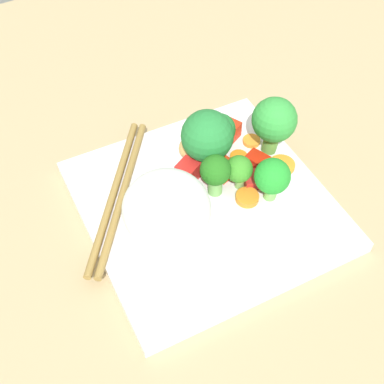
# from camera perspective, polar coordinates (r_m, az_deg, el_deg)

# --- Properties ---
(ground_plane) EXTENTS (1.10, 1.10, 0.02)m
(ground_plane) POSITION_cam_1_polar(r_m,az_deg,el_deg) (0.62, 1.39, -2.40)
(ground_plane) COLOR tan
(square_plate) EXTENTS (0.28, 0.28, 0.01)m
(square_plate) POSITION_cam_1_polar(r_m,az_deg,el_deg) (0.61, 1.42, -1.41)
(square_plate) COLOR white
(square_plate) RESTS_ON ground_plane
(rice_mound) EXTENTS (0.10, 0.10, 0.08)m
(rice_mound) POSITION_cam_1_polar(r_m,az_deg,el_deg) (0.55, -2.74, -1.82)
(rice_mound) COLOR white
(rice_mound) RESTS_ON square_plate
(broccoli_floret_0) EXTENTS (0.06, 0.06, 0.08)m
(broccoli_floret_0) POSITION_cam_1_polar(r_m,az_deg,el_deg) (0.60, 1.65, 5.95)
(broccoli_floret_0) COLOR #74AD5C
(broccoli_floret_0) RESTS_ON square_plate
(broccoli_floret_1) EXTENTS (0.04, 0.04, 0.06)m
(broccoli_floret_1) POSITION_cam_1_polar(r_m,az_deg,el_deg) (0.59, 8.62, 1.59)
(broccoli_floret_1) COLOR #76BD5A
(broccoli_floret_1) RESTS_ON square_plate
(broccoli_floret_2) EXTENTS (0.04, 0.04, 0.06)m
(broccoli_floret_2) POSITION_cam_1_polar(r_m,az_deg,el_deg) (0.59, 2.53, 2.14)
(broccoli_floret_2) COLOR #71B159
(broccoli_floret_2) RESTS_ON square_plate
(broccoli_floret_3) EXTENTS (0.03, 0.03, 0.05)m
(broccoli_floret_3) POSITION_cam_1_polar(r_m,az_deg,el_deg) (0.60, 5.09, 2.34)
(broccoli_floret_3) COLOR #7DB059
(broccoli_floret_3) RESTS_ON square_plate
(broccoli_floret_4) EXTENTS (0.04, 0.04, 0.05)m
(broccoli_floret_4) POSITION_cam_1_polar(r_m,az_deg,el_deg) (0.64, 2.99, 6.63)
(broccoli_floret_4) COLOR #73AE54
(broccoli_floret_4) RESTS_ON square_plate
(broccoli_floret_5) EXTENTS (0.05, 0.05, 0.08)m
(broccoli_floret_5) POSITION_cam_1_polar(r_m,az_deg,el_deg) (0.63, 8.81, 7.52)
(broccoli_floret_5) COLOR #5A993F
(broccoli_floret_5) RESTS_ON square_plate
(carrot_slice_0) EXTENTS (0.03, 0.03, 0.01)m
(carrot_slice_0) POSITION_cam_1_polar(r_m,az_deg,el_deg) (0.65, 5.04, 3.73)
(carrot_slice_0) COLOR orange
(carrot_slice_0) RESTS_ON square_plate
(carrot_slice_1) EXTENTS (0.03, 0.03, 0.01)m
(carrot_slice_1) POSITION_cam_1_polar(r_m,az_deg,el_deg) (0.67, 6.39, 5.46)
(carrot_slice_1) COLOR orange
(carrot_slice_1) RESTS_ON square_plate
(carrot_slice_2) EXTENTS (0.04, 0.04, 0.01)m
(carrot_slice_2) POSITION_cam_1_polar(r_m,az_deg,el_deg) (0.64, 9.83, 2.61)
(carrot_slice_2) COLOR orange
(carrot_slice_2) RESTS_ON square_plate
(carrot_slice_3) EXTENTS (0.03, 0.03, 0.01)m
(carrot_slice_3) POSITION_cam_1_polar(r_m,az_deg,el_deg) (0.61, 5.94, -0.59)
(carrot_slice_3) COLOR orange
(carrot_slice_3) RESTS_ON square_plate
(pepper_chunk_0) EXTENTS (0.03, 0.03, 0.01)m
(pepper_chunk_0) POSITION_cam_1_polar(r_m,az_deg,el_deg) (0.64, 7.02, 3.35)
(pepper_chunk_0) COLOR red
(pepper_chunk_0) RESTS_ON square_plate
(pepper_chunk_1) EXTENTS (0.03, 0.03, 0.02)m
(pepper_chunk_1) POSITION_cam_1_polar(r_m,az_deg,el_deg) (0.62, -0.61, 2.15)
(pepper_chunk_1) COLOR red
(pepper_chunk_1) RESTS_ON square_plate
(pepper_chunk_2) EXTENTS (0.03, 0.04, 0.01)m
(pepper_chunk_2) POSITION_cam_1_polar(r_m,az_deg,el_deg) (0.62, 6.93, 1.41)
(pepper_chunk_2) COLOR red
(pepper_chunk_2) RESTS_ON square_plate
(pepper_chunk_3) EXTENTS (0.03, 0.03, 0.02)m
(pepper_chunk_3) POSITION_cam_1_polar(r_m,az_deg,el_deg) (0.67, 4.02, 6.72)
(pepper_chunk_3) COLOR red
(pepper_chunk_3) RESTS_ON square_plate
(pepper_chunk_4) EXTENTS (0.03, 0.03, 0.02)m
(pepper_chunk_4) POSITION_cam_1_polar(r_m,az_deg,el_deg) (0.62, 3.39, 2.49)
(pepper_chunk_4) COLOR red
(pepper_chunk_4) RESTS_ON square_plate
(chicken_piece_0) EXTENTS (0.04, 0.04, 0.02)m
(chicken_piece_0) POSITION_cam_1_polar(r_m,az_deg,el_deg) (0.66, 1.46, 6.39)
(chicken_piece_0) COLOR tan
(chicken_piece_0) RESTS_ON square_plate
(chicken_piece_1) EXTENTS (0.04, 0.05, 0.03)m
(chicken_piece_1) POSITION_cam_1_polar(r_m,az_deg,el_deg) (0.64, 0.05, 4.88)
(chicken_piece_1) COLOR tan
(chicken_piece_1) RESTS_ON square_plate
(chopstick_pair) EXTENTS (0.19, 0.15, 0.01)m
(chopstick_pair) POSITION_cam_1_polar(r_m,az_deg,el_deg) (0.61, -7.92, -0.13)
(chopstick_pair) COLOR olive
(chopstick_pair) RESTS_ON square_plate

